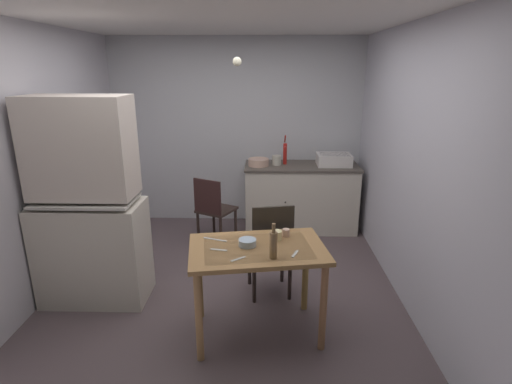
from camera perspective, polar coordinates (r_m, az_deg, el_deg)
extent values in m
plane|color=#554649|center=(4.05, -4.60, -14.45)|extent=(5.15, 5.15, 0.00)
cube|color=silver|center=(5.63, -2.69, 8.48)|extent=(3.51, 0.10, 2.53)
cube|color=silver|center=(4.14, -30.03, 2.89)|extent=(0.10, 4.25, 2.53)
cube|color=silver|center=(3.78, 22.38, 2.76)|extent=(0.10, 4.25, 2.53)
cube|color=silver|center=(3.47, -5.72, 24.66)|extent=(3.51, 4.25, 0.10)
cube|color=beige|center=(4.08, -22.09, -7.93)|extent=(0.96, 0.51, 0.96)
cube|color=beige|center=(3.79, -23.79, 5.84)|extent=(0.88, 0.43, 0.88)
cube|color=beige|center=(3.88, -23.09, -1.16)|extent=(0.86, 0.46, 0.02)
cube|color=beige|center=(5.47, 6.37, -0.86)|extent=(1.47, 0.60, 0.86)
cube|color=#514942|center=(5.35, 6.53, 3.68)|extent=(1.50, 0.63, 0.03)
sphere|color=#2D2823|center=(5.15, 4.22, -1.47)|extent=(0.02, 0.02, 0.02)
cube|color=silver|center=(5.38, 11.04, 4.54)|extent=(0.44, 0.34, 0.15)
cube|color=black|center=(5.37, 11.08, 5.28)|extent=(0.38, 0.28, 0.01)
cylinder|color=#B21E19|center=(5.35, 4.15, 5.45)|extent=(0.05, 0.05, 0.28)
cylinder|color=#B21E19|center=(5.26, 4.21, 6.36)|extent=(0.03, 0.12, 0.03)
cylinder|color=#A71C10|center=(5.37, 4.17, 7.57)|extent=(0.02, 0.16, 0.12)
cylinder|color=tan|center=(5.26, 0.36, 4.27)|extent=(0.27, 0.27, 0.09)
cylinder|color=beige|center=(5.32, 2.97, 4.56)|extent=(0.12, 0.12, 0.13)
cube|color=#9E7143|center=(3.18, 0.20, -8.16)|extent=(1.16, 0.83, 0.04)
cube|color=white|center=(3.18, 0.20, -7.88)|extent=(0.90, 0.65, 0.00)
cylinder|color=#A4764B|center=(3.12, -8.15, -17.25)|extent=(0.06, 0.06, 0.74)
cylinder|color=#A16D49|center=(3.23, 9.57, -15.93)|extent=(0.06, 0.06, 0.74)
cylinder|color=olive|center=(3.59, -8.11, -12.23)|extent=(0.06, 0.06, 0.74)
cylinder|color=olive|center=(3.69, 7.05, -11.30)|extent=(0.06, 0.06, 0.74)
cube|color=#2E2320|center=(3.90, 1.88, -8.50)|extent=(0.46, 0.46, 0.03)
cube|color=#2A241E|center=(3.62, 2.45, -5.92)|extent=(0.38, 0.09, 0.51)
cylinder|color=#2E2320|center=(4.18, 3.75, -10.08)|extent=(0.04, 0.04, 0.42)
cylinder|color=#2E2320|center=(4.13, -0.95, -10.43)|extent=(0.04, 0.04, 0.42)
cylinder|color=#2E2320|center=(3.89, 4.83, -12.36)|extent=(0.04, 0.04, 0.42)
cylinder|color=#2E2320|center=(3.83, -0.25, -12.78)|extent=(0.04, 0.04, 0.42)
cube|color=#32241F|center=(5.03, -5.64, -2.52)|extent=(0.54, 0.54, 0.03)
cube|color=#371F1E|center=(4.81, -6.96, -0.67)|extent=(0.35, 0.20, 0.42)
cylinder|color=#32241F|center=(5.15, -2.92, -4.60)|extent=(0.04, 0.04, 0.41)
cylinder|color=#32241F|center=(5.33, -6.04, -3.92)|extent=(0.04, 0.04, 0.41)
cylinder|color=#32241F|center=(4.89, -5.04, -5.89)|extent=(0.04, 0.04, 0.41)
cylinder|color=#32241F|center=(5.07, -8.24, -5.12)|extent=(0.04, 0.04, 0.41)
cylinder|color=#9EB2C6|center=(3.19, -1.24, -7.21)|extent=(0.14, 0.14, 0.05)
cylinder|color=beige|center=(3.30, 2.94, -6.17)|extent=(0.09, 0.09, 0.08)
cylinder|color=tan|center=(3.36, 4.29, -5.81)|extent=(0.06, 0.06, 0.06)
cylinder|color=olive|center=(2.97, 2.50, -7.61)|extent=(0.06, 0.06, 0.20)
cylinder|color=olive|center=(2.91, 2.53, -5.17)|extent=(0.03, 0.03, 0.07)
cube|color=silver|center=(3.32, -5.86, -6.75)|extent=(0.20, 0.08, 0.00)
cube|color=beige|center=(3.14, -5.33, -8.22)|extent=(0.13, 0.04, 0.00)
cube|color=beige|center=(3.08, 5.59, -8.76)|extent=(0.07, 0.12, 0.00)
cube|color=beige|center=(2.99, -2.56, -9.53)|extent=(0.11, 0.09, 0.00)
sphere|color=#F9EFCC|center=(3.72, -2.71, 18.08)|extent=(0.08, 0.08, 0.08)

